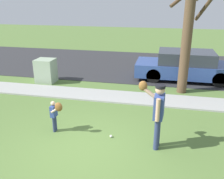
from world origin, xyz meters
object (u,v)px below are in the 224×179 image
street_tree_near (188,24)px  person_child (55,112)px  person_adult (157,109)px  utility_cabinet (46,71)px  baseball (111,136)px  parked_wagon_blue (185,66)px

street_tree_near → person_child: bearing=-131.8°
person_adult → utility_cabinet: (-5.10, 4.28, -0.54)m
utility_cabinet → street_tree_near: bearing=-0.4°
baseball → street_tree_near: street_tree_near is taller
baseball → utility_cabinet: size_ratio=0.07×
parked_wagon_blue → baseball: bearing=-111.4°
baseball → person_child: bearing=-178.7°
person_adult → utility_cabinet: person_adult is taller
baseball → parked_wagon_blue: parked_wagon_blue is taller
baseball → person_adult: bearing=-9.5°
utility_cabinet → parked_wagon_blue: (6.16, 1.69, 0.13)m
utility_cabinet → street_tree_near: 6.34m
baseball → utility_cabinet: bearing=133.7°
person_child → parked_wagon_blue: 6.96m
street_tree_near → utility_cabinet: bearing=179.6°
person_child → baseball: (1.58, 0.04, -0.61)m
utility_cabinet → parked_wagon_blue: size_ratio=0.23×
person_child → street_tree_near: (3.64, 4.08, 2.04)m
person_child → baseball: person_child is taller
person_child → street_tree_near: bearing=52.8°
utility_cabinet → street_tree_near: (5.96, -0.04, 2.16)m
baseball → street_tree_near: size_ratio=0.01×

